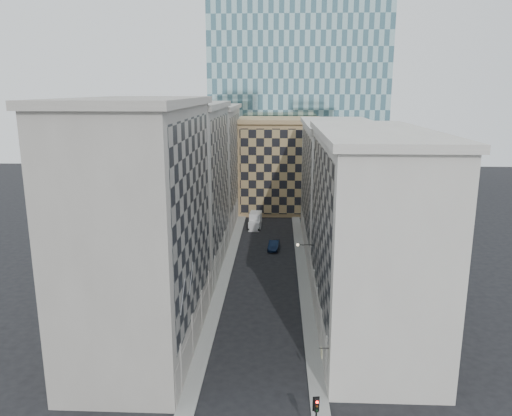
% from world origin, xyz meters
% --- Properties ---
extents(ground, '(260.00, 260.00, 0.00)m').
position_xyz_m(ground, '(0.00, 0.00, 0.00)').
color(ground, black).
rests_on(ground, ground).
extents(sidewalk_west, '(1.50, 100.00, 0.15)m').
position_xyz_m(sidewalk_west, '(-5.25, 30.00, 0.07)').
color(sidewalk_west, gray).
rests_on(sidewalk_west, ground).
extents(sidewalk_east, '(1.50, 100.00, 0.15)m').
position_xyz_m(sidewalk_east, '(5.25, 30.00, 0.07)').
color(sidewalk_east, gray).
rests_on(sidewalk_east, ground).
extents(bldg_left_a, '(10.80, 22.80, 23.70)m').
position_xyz_m(bldg_left_a, '(-10.88, 11.00, 11.82)').
color(bldg_left_a, gray).
rests_on(bldg_left_a, ground).
extents(bldg_left_b, '(10.80, 22.80, 22.70)m').
position_xyz_m(bldg_left_b, '(-10.88, 33.00, 11.32)').
color(bldg_left_b, gray).
rests_on(bldg_left_b, ground).
extents(bldg_left_c, '(10.80, 22.80, 21.70)m').
position_xyz_m(bldg_left_c, '(-10.88, 55.00, 10.83)').
color(bldg_left_c, gray).
rests_on(bldg_left_c, ground).
extents(bldg_right_a, '(10.80, 26.80, 20.70)m').
position_xyz_m(bldg_right_a, '(10.88, 15.00, 10.32)').
color(bldg_right_a, beige).
rests_on(bldg_right_a, ground).
extents(bldg_right_b, '(10.80, 28.80, 19.70)m').
position_xyz_m(bldg_right_b, '(10.89, 42.00, 9.85)').
color(bldg_right_b, beige).
rests_on(bldg_right_b, ground).
extents(tan_block, '(16.80, 14.80, 18.80)m').
position_xyz_m(tan_block, '(2.00, 67.90, 9.44)').
color(tan_block, '#9D7F53').
rests_on(tan_block, ground).
extents(church_tower, '(7.20, 7.20, 51.50)m').
position_xyz_m(church_tower, '(0.00, 82.00, 26.95)').
color(church_tower, '#2C2622').
rests_on(church_tower, ground).
extents(flagpoles_left, '(0.10, 6.33, 2.33)m').
position_xyz_m(flagpoles_left, '(-5.90, 6.00, 8.00)').
color(flagpoles_left, gray).
rests_on(flagpoles_left, ground).
extents(bracket_lamp, '(1.98, 0.36, 0.36)m').
position_xyz_m(bracket_lamp, '(4.38, 24.00, 6.20)').
color(bracket_lamp, black).
rests_on(bracket_lamp, ground).
extents(traffic_light, '(0.48, 0.44, 3.86)m').
position_xyz_m(traffic_light, '(4.55, -3.39, 2.92)').
color(traffic_light, black).
rests_on(traffic_light, sidewalk_east).
extents(box_truck, '(2.32, 5.09, 2.73)m').
position_xyz_m(box_truck, '(-2.29, 53.37, 1.19)').
color(box_truck, silver).
rests_on(box_truck, ground).
extents(dark_car, '(1.94, 4.50, 1.44)m').
position_xyz_m(dark_car, '(1.20, 40.92, 0.72)').
color(dark_car, '#0E1B36').
rests_on(dark_car, ground).
extents(shop_sign, '(0.83, 0.72, 0.80)m').
position_xyz_m(shop_sign, '(5.42, 3.00, 3.83)').
color(shop_sign, black).
rests_on(shop_sign, ground).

